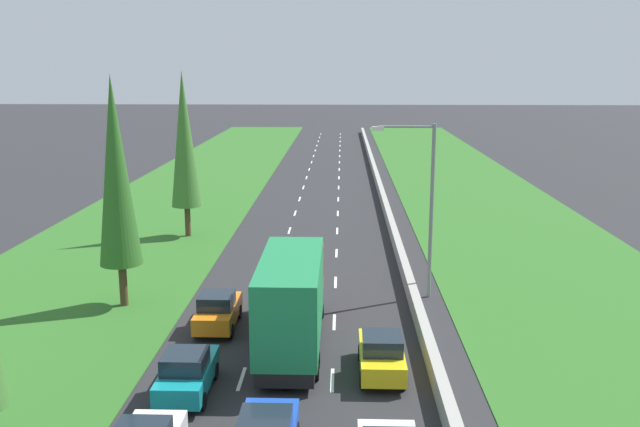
{
  "coord_description": "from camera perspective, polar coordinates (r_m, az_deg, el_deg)",
  "views": [
    {
      "loc": [
        2.06,
        -2.93,
        11.79
      ],
      "look_at": [
        0.46,
        46.1,
        1.06
      ],
      "focal_mm": 37.94,
      "sensor_mm": 36.0,
      "label": 1
    }
  ],
  "objects": [
    {
      "name": "street_light_mast",
      "position": [
        34.6,
        8.85,
        1.27
      ],
      "size": [
        3.2,
        0.28,
        9.0
      ],
      "color": "gray",
      "rests_on": "ground"
    },
    {
      "name": "grass_verge_right",
      "position": [
        65.19,
        12.71,
        1.63
      ],
      "size": [
        14.0,
        140.0,
        0.04
      ],
      "primitive_type": "cube",
      "color": "#2D6623",
      "rests_on": "ground"
    },
    {
      "name": "grass_verge_left",
      "position": [
        65.69,
        -11.1,
        1.78
      ],
      "size": [
        14.0,
        140.0,
        0.04
      ],
      "primitive_type": "cube",
      "color": "#2D6623",
      "rests_on": "ground"
    },
    {
      "name": "yellow_hatchback_right_lane",
      "position": [
        26.9,
        5.21,
        -11.74
      ],
      "size": [
        1.74,
        3.9,
        1.72
      ],
      "color": "yellow",
      "rests_on": "ground"
    },
    {
      "name": "median_barrier",
      "position": [
        64.05,
        5.11,
        2.07
      ],
      "size": [
        0.44,
        120.0,
        0.85
      ],
      "primitive_type": "cube",
      "color": "#9E9B93",
      "rests_on": "ground"
    },
    {
      "name": "teal_hatchback_left_lane",
      "position": [
        25.79,
        -11.15,
        -13.04
      ],
      "size": [
        1.74,
        3.9,
        1.72
      ],
      "color": "teal",
      "rests_on": "ground"
    },
    {
      "name": "orange_hatchback_left_lane",
      "position": [
        31.58,
        -8.61,
        -8.1
      ],
      "size": [
        1.74,
        3.9,
        1.72
      ],
      "color": "orange",
      "rests_on": "ground"
    },
    {
      "name": "ground_plane",
      "position": [
        64.06,
        -0.0,
        1.73
      ],
      "size": [
        300.0,
        300.0,
        0.0
      ],
      "primitive_type": "plane",
      "color": "#28282B",
      "rests_on": "ground"
    },
    {
      "name": "poplar_tree_third",
      "position": [
        47.56,
        -11.38,
        6.09
      ],
      "size": [
        2.09,
        2.09,
        11.53
      ],
      "color": "#4C3823",
      "rests_on": "ground"
    },
    {
      "name": "poplar_tree_second",
      "position": [
        34.04,
        -16.83,
        3.34
      ],
      "size": [
        2.09,
        2.09,
        11.45
      ],
      "color": "#4C3823",
      "rests_on": "ground"
    },
    {
      "name": "green_box_truck_centre_lane",
      "position": [
        28.77,
        -2.34,
        -7.17
      ],
      "size": [
        2.46,
        9.4,
        4.18
      ],
      "color": "black",
      "rests_on": "ground"
    },
    {
      "name": "lane_markings",
      "position": [
        64.06,
        -0.0,
        1.74
      ],
      "size": [
        3.64,
        116.0,
        0.01
      ],
      "color": "white",
      "rests_on": "ground"
    }
  ]
}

